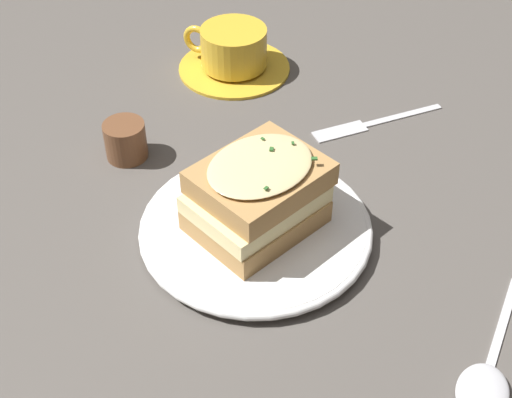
% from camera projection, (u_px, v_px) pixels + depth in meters
% --- Properties ---
extents(ground_plane, '(2.40, 2.40, 0.00)m').
position_uv_depth(ground_plane, '(238.00, 234.00, 0.73)').
color(ground_plane, '#514C47').
extents(dinner_plate, '(0.24, 0.24, 0.01)m').
position_uv_depth(dinner_plate, '(256.00, 226.00, 0.73)').
color(dinner_plate, white).
rests_on(dinner_plate, ground_plane).
extents(sandwich, '(0.16, 0.16, 0.08)m').
position_uv_depth(sandwich, '(258.00, 194.00, 0.70)').
color(sandwich, '#B2844C').
rests_on(sandwich, dinner_plate).
extents(teacup_with_saucer, '(0.15, 0.15, 0.06)m').
position_uv_depth(teacup_with_saucer, '(233.00, 53.00, 0.95)').
color(teacup_with_saucer, gold).
rests_on(teacup_with_saucer, ground_plane).
extents(fork, '(0.16, 0.09, 0.00)m').
position_uv_depth(fork, '(364.00, 125.00, 0.87)').
color(fork, silver).
rests_on(fork, ground_plane).
extents(spoon, '(0.09, 0.17, 0.01)m').
position_uv_depth(spoon, '(485.00, 383.00, 0.60)').
color(spoon, silver).
rests_on(spoon, ground_plane).
extents(condiment_pot, '(0.05, 0.05, 0.04)m').
position_uv_depth(condiment_pot, '(125.00, 140.00, 0.81)').
color(condiment_pot, brown).
rests_on(condiment_pot, ground_plane).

